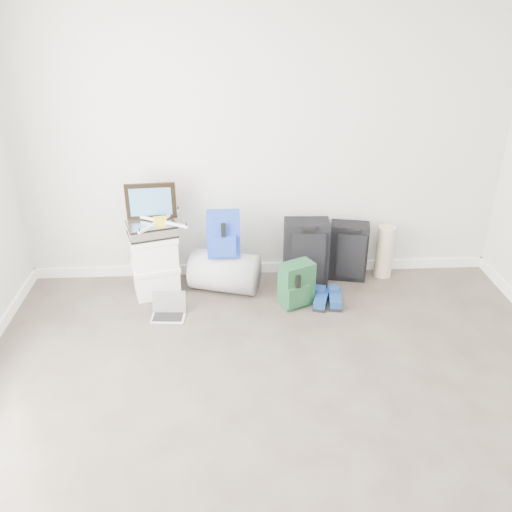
{
  "coord_description": "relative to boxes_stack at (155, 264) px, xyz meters",
  "views": [
    {
      "loc": [
        -0.33,
        -2.29,
        2.6
      ],
      "look_at": [
        -0.1,
        1.9,
        0.48
      ],
      "focal_mm": 38.0,
      "sensor_mm": 36.0,
      "label": 1
    }
  ],
  "objects": [
    {
      "name": "ground",
      "position": [
        1.01,
        -2.15,
        -0.3
      ],
      "size": [
        5.0,
        5.0,
        0.0
      ],
      "primitive_type": "plane",
      "color": "#3A302A",
      "rests_on": "ground"
    },
    {
      "name": "room_envelope",
      "position": [
        1.01,
        -2.13,
        1.43
      ],
      "size": [
        4.52,
        5.02,
        2.71
      ],
      "color": "silver",
      "rests_on": "ground"
    },
    {
      "name": "boxes_stack",
      "position": [
        0.0,
        0.0,
        0.0
      ],
      "size": [
        0.48,
        0.43,
        0.59
      ],
      "rotation": [
        0.0,
        0.0,
        0.26
      ],
      "color": "white",
      "rests_on": "ground"
    },
    {
      "name": "briefcase",
      "position": [
        0.0,
        0.0,
        0.35
      ],
      "size": [
        0.48,
        0.41,
        0.12
      ],
      "primitive_type": "cube",
      "rotation": [
        0.0,
        0.0,
        0.3
      ],
      "color": "#B2B2B7",
      "rests_on": "boxes_stack"
    },
    {
      "name": "painting",
      "position": [
        0.0,
        0.1,
        0.58
      ],
      "size": [
        0.44,
        0.06,
        0.33
      ],
      "rotation": [
        0.0,
        0.0,
        0.07
      ],
      "color": "black",
      "rests_on": "briefcase"
    },
    {
      "name": "drone",
      "position": [
        0.08,
        -0.02,
        0.44
      ],
      "size": [
        0.51,
        0.51,
        0.05
      ],
      "rotation": [
        0.0,
        0.0,
        0.25
      ],
      "color": "yellow",
      "rests_on": "briefcase"
    },
    {
      "name": "duffel_bag",
      "position": [
        0.64,
        0.01,
        -0.11
      ],
      "size": [
        0.7,
        0.55,
        0.38
      ],
      "primitive_type": "cylinder",
      "rotation": [
        0.0,
        1.57,
        -0.31
      ],
      "color": "gray",
      "rests_on": "ground"
    },
    {
      "name": "blue_backpack",
      "position": [
        0.64,
        -0.02,
        0.28
      ],
      "size": [
        0.3,
        0.22,
        0.41
      ],
      "rotation": [
        0.0,
        0.0,
        -0.0
      ],
      "color": "#1B3BB1",
      "rests_on": "duffel_bag"
    },
    {
      "name": "large_suitcase",
      "position": [
        1.41,
        0.1,
        0.03
      ],
      "size": [
        0.43,
        0.29,
        0.64
      ],
      "rotation": [
        0.0,
        0.0,
        -0.05
      ],
      "color": "black",
      "rests_on": "ground"
    },
    {
      "name": "green_backpack",
      "position": [
        1.27,
        -0.29,
        -0.1
      ],
      "size": [
        0.34,
        0.31,
        0.41
      ],
      "rotation": [
        0.0,
        0.0,
        0.45
      ],
      "color": "#123319",
      "rests_on": "ground"
    },
    {
      "name": "carry_on",
      "position": [
        1.83,
        0.19,
        -0.01
      ],
      "size": [
        0.4,
        0.3,
        0.57
      ],
      "rotation": [
        0.0,
        0.0,
        -0.22
      ],
      "color": "black",
      "rests_on": "ground"
    },
    {
      "name": "shoes",
      "position": [
        1.56,
        -0.3,
        -0.25
      ],
      "size": [
        0.3,
        0.31,
        0.1
      ],
      "rotation": [
        0.0,
        0.0,
        -0.24
      ],
      "color": "black",
      "rests_on": "ground"
    },
    {
      "name": "rolled_rug",
      "position": [
        2.2,
        0.21,
        -0.04
      ],
      "size": [
        0.17,
        0.17,
        0.52
      ],
      "primitive_type": "cylinder",
      "color": "tan",
      "rests_on": "ground"
    },
    {
      "name": "laptop",
      "position": [
        0.14,
        -0.42,
        -0.25
      ],
      "size": [
        0.3,
        0.23,
        0.21
      ],
      "rotation": [
        0.0,
        0.0,
        -0.07
      ],
      "color": "#BBBBBF",
      "rests_on": "ground"
    }
  ]
}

